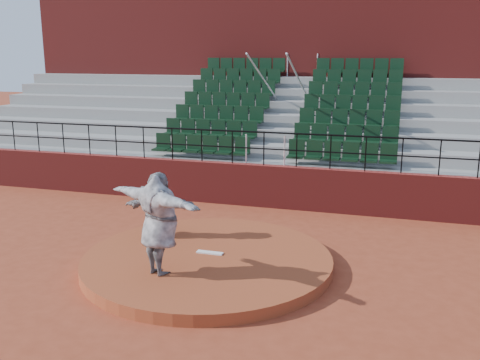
% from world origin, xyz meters
% --- Properties ---
extents(ground, '(90.00, 90.00, 0.00)m').
position_xyz_m(ground, '(0.00, 0.00, 0.00)').
color(ground, '#923A21').
rests_on(ground, ground).
extents(pitchers_mound, '(5.50, 5.50, 0.25)m').
position_xyz_m(pitchers_mound, '(0.00, 0.00, 0.12)').
color(pitchers_mound, '#994222').
rests_on(pitchers_mound, ground).
extents(pitching_rubber, '(0.60, 0.15, 0.03)m').
position_xyz_m(pitching_rubber, '(0.00, 0.15, 0.27)').
color(pitching_rubber, white).
rests_on(pitching_rubber, pitchers_mound).
extents(boundary_wall, '(24.00, 0.30, 1.30)m').
position_xyz_m(boundary_wall, '(0.00, 5.00, 0.65)').
color(boundary_wall, maroon).
rests_on(boundary_wall, ground).
extents(wall_railing, '(24.04, 0.05, 1.03)m').
position_xyz_m(wall_railing, '(0.00, 5.00, 2.03)').
color(wall_railing, black).
rests_on(wall_railing, boundary_wall).
extents(seating_deck, '(24.00, 5.97, 4.63)m').
position_xyz_m(seating_deck, '(0.00, 8.65, 1.44)').
color(seating_deck, gray).
rests_on(seating_deck, ground).
extents(press_box_facade, '(24.00, 3.00, 7.10)m').
position_xyz_m(press_box_facade, '(0.00, 12.60, 3.55)').
color(press_box_facade, maroon).
rests_on(press_box_facade, ground).
extents(pitcher, '(2.59, 1.68, 2.06)m').
position_xyz_m(pitcher, '(-0.59, -1.18, 1.28)').
color(pitcher, black).
rests_on(pitcher, pitchers_mound).
extents(fielder, '(1.81, 0.94, 1.86)m').
position_xyz_m(fielder, '(-1.57, 0.91, 0.93)').
color(fielder, black).
rests_on(fielder, ground).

